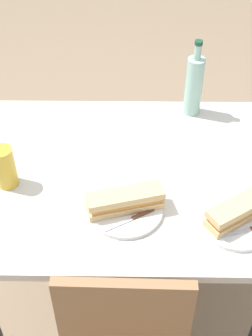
{
  "coord_description": "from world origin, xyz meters",
  "views": [
    {
      "loc": [
        -0.01,
        1.2,
        1.88
      ],
      "look_at": [
        0.0,
        0.0,
        0.77
      ],
      "focal_mm": 49.78,
      "sensor_mm": 36.0,
      "label": 1
    }
  ],
  "objects_px": {
    "dining_table": "(126,195)",
    "beer_glass": "(5,167)",
    "baguette_sandwich_near": "(237,212)",
    "knife_near": "(251,229)",
    "water_bottle": "(194,85)",
    "knife_far": "(133,218)",
    "plate_near": "(235,220)",
    "plate_far": "(125,209)",
    "baguette_sandwich_far": "(125,201)"
  },
  "relations": [
    {
      "from": "dining_table",
      "to": "baguette_sandwich_near",
      "type": "height_order",
      "value": "baguette_sandwich_near"
    },
    {
      "from": "baguette_sandwich_far",
      "to": "beer_glass",
      "type": "height_order",
      "value": "beer_glass"
    },
    {
      "from": "dining_table",
      "to": "beer_glass",
      "type": "distance_m",
      "value": 0.45
    },
    {
      "from": "baguette_sandwich_near",
      "to": "knife_far",
      "type": "relative_size",
      "value": 1.32
    },
    {
      "from": "plate_far",
      "to": "water_bottle",
      "type": "xyz_separation_m",
      "value": [
        -0.26,
        -0.55,
        0.12
      ]
    },
    {
      "from": "plate_far",
      "to": "baguette_sandwich_far",
      "type": "relative_size",
      "value": 0.96
    },
    {
      "from": "water_bottle",
      "to": "beer_glass",
      "type": "bearing_deg",
      "value": 32.55
    },
    {
      "from": "knife_far",
      "to": "water_bottle",
      "type": "xyz_separation_m",
      "value": [
        -0.24,
        -0.6,
        0.11
      ]
    },
    {
      "from": "plate_near",
      "to": "plate_far",
      "type": "distance_m",
      "value": 0.35
    },
    {
      "from": "baguette_sandwich_far",
      "to": "knife_far",
      "type": "relative_size",
      "value": 1.58
    },
    {
      "from": "plate_near",
      "to": "water_bottle",
      "type": "height_order",
      "value": "water_bottle"
    },
    {
      "from": "dining_table",
      "to": "beer_glass",
      "type": "xyz_separation_m",
      "value": [
        0.4,
        0.06,
        0.19
      ]
    },
    {
      "from": "baguette_sandwich_near",
      "to": "water_bottle",
      "type": "distance_m",
      "value": 0.6
    },
    {
      "from": "plate_near",
      "to": "plate_far",
      "type": "relative_size",
      "value": 1.0
    },
    {
      "from": "knife_far",
      "to": "beer_glass",
      "type": "relative_size",
      "value": 1.06
    },
    {
      "from": "knife_near",
      "to": "knife_far",
      "type": "distance_m",
      "value": 0.37
    },
    {
      "from": "dining_table",
      "to": "knife_far",
      "type": "bearing_deg",
      "value": 95.79
    },
    {
      "from": "baguette_sandwich_far",
      "to": "dining_table",
      "type": "bearing_deg",
      "value": -90.26
    },
    {
      "from": "baguette_sandwich_near",
      "to": "knife_near",
      "type": "bearing_deg",
      "value": 133.37
    },
    {
      "from": "plate_far",
      "to": "knife_far",
      "type": "distance_m",
      "value": 0.05
    },
    {
      "from": "dining_table",
      "to": "knife_far",
      "type": "xyz_separation_m",
      "value": [
        -0.02,
        0.23,
        0.13
      ]
    },
    {
      "from": "baguette_sandwich_far",
      "to": "knife_far",
      "type": "distance_m",
      "value": 0.06
    },
    {
      "from": "baguette_sandwich_near",
      "to": "plate_far",
      "type": "distance_m",
      "value": 0.35
    },
    {
      "from": "dining_table",
      "to": "plate_near",
      "type": "relative_size",
      "value": 4.39
    },
    {
      "from": "knife_near",
      "to": "plate_far",
      "type": "height_order",
      "value": "knife_near"
    },
    {
      "from": "knife_near",
      "to": "plate_far",
      "type": "bearing_deg",
      "value": -12.38
    },
    {
      "from": "plate_near",
      "to": "baguette_sandwich_near",
      "type": "xyz_separation_m",
      "value": [
        -0.0,
        -0.0,
        0.04
      ]
    },
    {
      "from": "knife_far",
      "to": "beer_glass",
      "type": "xyz_separation_m",
      "value": [
        0.43,
        -0.17,
        0.06
      ]
    },
    {
      "from": "dining_table",
      "to": "plate_far",
      "type": "xyz_separation_m",
      "value": [
        0.0,
        0.18,
        0.12
      ]
    },
    {
      "from": "dining_table",
      "to": "knife_near",
      "type": "relative_size",
      "value": 6.16
    },
    {
      "from": "baguette_sandwich_near",
      "to": "plate_far",
      "type": "relative_size",
      "value": 0.87
    },
    {
      "from": "dining_table",
      "to": "water_bottle",
      "type": "height_order",
      "value": "water_bottle"
    },
    {
      "from": "knife_far",
      "to": "plate_near",
      "type": "bearing_deg",
      "value": -179.08
    },
    {
      "from": "baguette_sandwich_near",
      "to": "beer_glass",
      "type": "distance_m",
      "value": 0.77
    },
    {
      "from": "plate_far",
      "to": "plate_near",
      "type": "bearing_deg",
      "value": 173.07
    },
    {
      "from": "beer_glass",
      "to": "knife_far",
      "type": "bearing_deg",
      "value": 158.39
    },
    {
      "from": "baguette_sandwich_near",
      "to": "beer_glass",
      "type": "relative_size",
      "value": 1.4
    },
    {
      "from": "baguette_sandwich_near",
      "to": "knife_far",
      "type": "height_order",
      "value": "baguette_sandwich_near"
    },
    {
      "from": "plate_far",
      "to": "water_bottle",
      "type": "bearing_deg",
      "value": -115.68
    },
    {
      "from": "water_bottle",
      "to": "beer_glass",
      "type": "distance_m",
      "value": 0.79
    },
    {
      "from": "baguette_sandwich_far",
      "to": "knife_far",
      "type": "bearing_deg",
      "value": 116.91
    },
    {
      "from": "dining_table",
      "to": "baguette_sandwich_near",
      "type": "distance_m",
      "value": 0.45
    },
    {
      "from": "plate_near",
      "to": "water_bottle",
      "type": "bearing_deg",
      "value": -81.67
    },
    {
      "from": "plate_near",
      "to": "dining_table",
      "type": "bearing_deg",
      "value": -32.91
    },
    {
      "from": "beer_glass",
      "to": "baguette_sandwich_far",
      "type": "bearing_deg",
      "value": 163.22
    },
    {
      "from": "water_bottle",
      "to": "beer_glass",
      "type": "height_order",
      "value": "water_bottle"
    },
    {
      "from": "baguette_sandwich_near",
      "to": "knife_far",
      "type": "xyz_separation_m",
      "value": [
        0.33,
        0.01,
        -0.03
      ]
    },
    {
      "from": "knife_far",
      "to": "water_bottle",
      "type": "distance_m",
      "value": 0.65
    },
    {
      "from": "baguette_sandwich_near",
      "to": "knife_far",
      "type": "bearing_deg",
      "value": 0.92
    },
    {
      "from": "baguette_sandwich_near",
      "to": "knife_near",
      "type": "xyz_separation_m",
      "value": [
        -0.04,
        0.04,
        -0.03
      ]
    }
  ]
}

